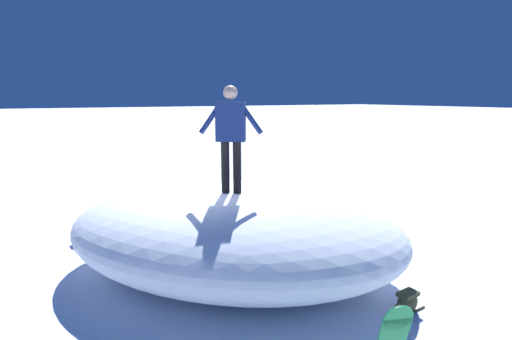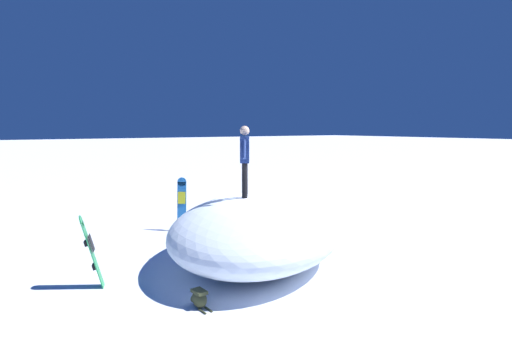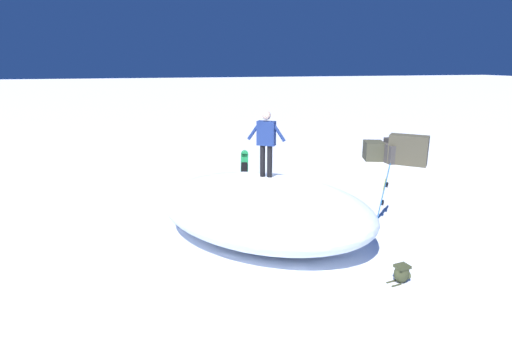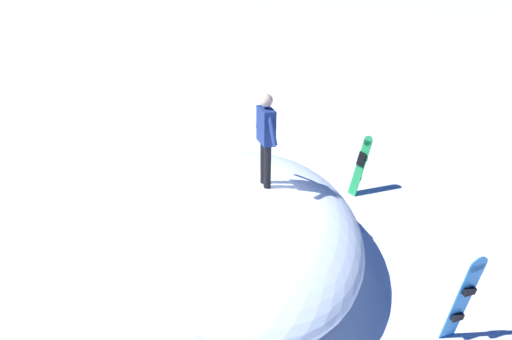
% 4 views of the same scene
% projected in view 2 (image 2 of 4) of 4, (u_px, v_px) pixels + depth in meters
% --- Properties ---
extents(ground, '(240.00, 240.00, 0.00)m').
position_uv_depth(ground, '(271.00, 255.00, 10.97)').
color(ground, white).
extents(snow_mound, '(7.26, 7.29, 1.63)m').
position_uv_depth(snow_mound, '(257.00, 228.00, 10.53)').
color(snow_mound, white).
rests_on(snow_mound, ground).
extents(snowboarder_standing, '(0.93, 0.66, 1.78)m').
position_uv_depth(snowboarder_standing, '(245.00, 156.00, 10.31)').
color(snowboarder_standing, black).
rests_on(snowboarder_standing, snow_mound).
extents(snowboard_primary_upright, '(0.39, 0.50, 1.56)m').
position_uv_depth(snowboard_primary_upright, '(91.00, 250.00, 8.69)').
color(snowboard_primary_upright, '#1E8C47').
rests_on(snowboard_primary_upright, ground).
extents(snowboard_secondary_upright, '(0.37, 0.38, 1.75)m').
position_uv_depth(snowboard_secondary_upright, '(182.00, 203.00, 13.53)').
color(snowboard_secondary_upright, '#2672BF').
rests_on(snowboard_secondary_upright, ground).
extents(backpack_near, '(0.58, 0.27, 0.34)m').
position_uv_depth(backpack_near, '(199.00, 298.00, 7.81)').
color(backpack_near, '#383D23').
rests_on(backpack_near, ground).
extents(backpack_far, '(0.56, 0.35, 0.41)m').
position_uv_depth(backpack_far, '(295.00, 221.00, 14.14)').
color(backpack_far, '#383D23').
rests_on(backpack_far, ground).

